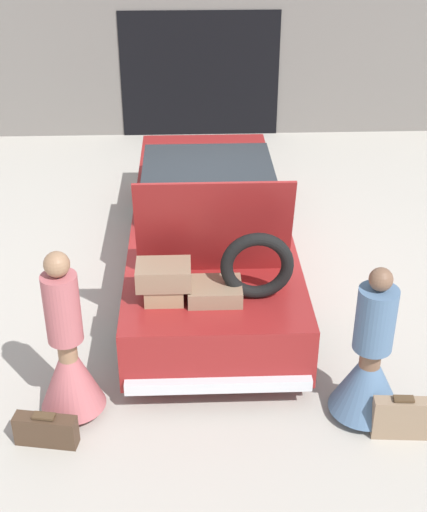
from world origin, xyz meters
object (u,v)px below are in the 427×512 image
person_left (69,359)px  suitcase_beside_right_person (401,418)px  car (209,227)px  suitcase_beside_left_person (46,430)px  person_right (369,366)px

person_left → suitcase_beside_right_person: size_ratio=3.33×
car → suitcase_beside_right_person: car is taller
person_left → car: bearing=146.4°
suitcase_beside_left_person → car: bearing=63.0°
car → person_right: size_ratio=3.38×
person_right → suitcase_beside_left_person: 2.90m
suitcase_beside_left_person → person_right: bearing=5.5°
person_left → person_right: bearing=80.9°
person_left → suitcase_beside_left_person: (-0.18, -0.41, -0.46)m
car → person_left: size_ratio=3.11×
suitcase_beside_right_person → person_right: bearing=129.9°
car → suitcase_beside_left_person: car is taller
car → person_left: car is taller
person_left → suitcase_beside_left_person: person_left is taller
car → suitcase_beside_right_person: size_ratio=10.35×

